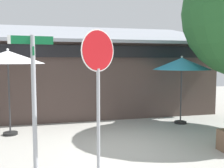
# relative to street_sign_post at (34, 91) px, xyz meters

# --- Properties ---
(ground_plane) EXTENTS (28.00, 28.00, 0.10)m
(ground_plane) POSITION_rel_street_sign_post_xyz_m (2.03, 1.20, -1.77)
(ground_plane) COLOR #9E9B93
(cafe_building) EXTENTS (9.93, 5.32, 4.14)m
(cafe_building) POSITION_rel_street_sign_post_xyz_m (2.60, 6.78, -0.12)
(cafe_building) COLOR #473833
(cafe_building) RESTS_ON ground
(street_sign_post) EXTENTS (0.85, 0.79, 2.81)m
(street_sign_post) POSITION_rel_street_sign_post_xyz_m (0.00, 0.00, 0.00)
(street_sign_post) COLOR #A8AAB2
(street_sign_post) RESTS_ON ground
(stop_sign) EXTENTS (0.74, 0.42, 2.94)m
(stop_sign) POSITION_rel_street_sign_post_xyz_m (1.26, -0.21, 0.36)
(stop_sign) COLOR #A8AAB2
(stop_sign) RESTS_ON ground
(patio_umbrella_ivory_left) EXTENTS (2.22, 2.22, 2.68)m
(patio_umbrella_ivory_left) POSITION_rel_street_sign_post_xyz_m (-0.87, 3.24, 0.68)
(patio_umbrella_ivory_left) COLOR black
(patio_umbrella_ivory_left) RESTS_ON ground
(patio_umbrella_teal_center) EXTENTS (2.09, 2.09, 2.48)m
(patio_umbrella_teal_center) POSITION_rel_street_sign_post_xyz_m (5.03, 3.30, 0.46)
(patio_umbrella_teal_center) COLOR black
(patio_umbrella_teal_center) RESTS_ON ground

